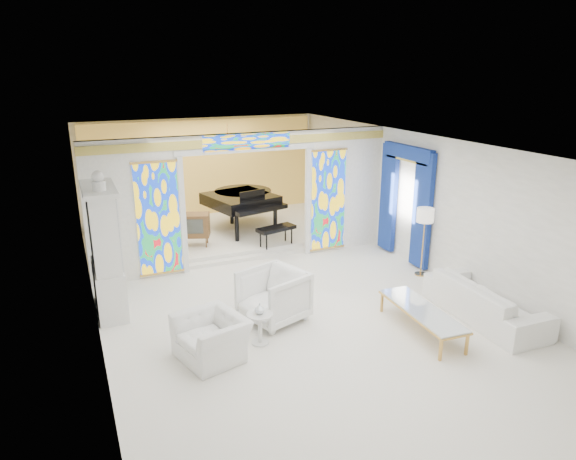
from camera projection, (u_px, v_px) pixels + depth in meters
name	position (u px, v px, depth m)	size (l,w,h in m)	color
floor	(282.00, 293.00, 10.36)	(12.00, 12.00, 0.00)	silver
ceiling	(281.00, 145.00, 9.46)	(7.00, 12.00, 0.02)	silver
wall_back	(202.00, 169.00, 15.15)	(7.00, 0.02, 3.00)	white
wall_front	(538.00, 395.00, 4.67)	(7.00, 0.02, 3.00)	white
wall_left	(89.00, 246.00, 8.57)	(0.02, 12.00, 3.00)	white
wall_right	(428.00, 204.00, 11.25)	(0.02, 12.00, 3.00)	white
partition_wall	(247.00, 193.00, 11.61)	(7.00, 0.22, 3.00)	white
stained_glass_left	(158.00, 219.00, 10.85)	(0.90, 0.04, 2.40)	gold
stained_glass_right	(328.00, 200.00, 12.40)	(0.90, 0.04, 2.40)	gold
stained_glass_transom	(247.00, 142.00, 11.17)	(2.00, 0.04, 0.34)	gold
alcove_platform	(223.00, 233.00, 13.92)	(6.80, 3.80, 0.18)	silver
gold_curtain_back	(203.00, 170.00, 15.05)	(6.70, 0.10, 2.90)	#F2C654
chandelier	(228.00, 142.00, 13.17)	(0.48, 0.48, 0.30)	gold
blue_drapes	(405.00, 194.00, 11.80)	(0.14, 1.85, 2.65)	navy
china_cabinet	(105.00, 252.00, 9.30)	(0.56, 1.46, 2.72)	silver
armchair_left	(211.00, 337.00, 7.98)	(1.05, 0.92, 0.68)	silver
armchair_right	(273.00, 296.00, 9.13)	(1.01, 1.04, 0.94)	white
sofa	(485.00, 300.00, 9.24)	(2.42, 0.94, 0.71)	silver
side_table	(260.00, 324.00, 8.38)	(0.44, 0.44, 0.54)	silver
vase	(260.00, 309.00, 8.30)	(0.17, 0.17, 0.18)	white
coffee_table	(422.00, 311.00, 8.74)	(0.71, 1.95, 0.43)	silver
floor_lamp	(425.00, 218.00, 10.93)	(0.44, 0.44, 1.51)	gold
grand_piano	(243.00, 199.00, 13.80)	(2.12, 3.26, 1.19)	black
tv_console	(195.00, 225.00, 12.48)	(0.81, 0.68, 0.80)	brown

